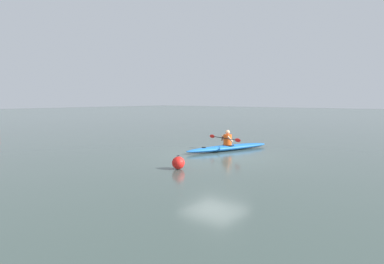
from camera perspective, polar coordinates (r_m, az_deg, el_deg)
The scene contains 4 objects.
ground_plane at distance 14.61m, azimuth 3.97°, elevation -4.00°, with size 160.00×160.00×0.00m, color #384742.
kayak at distance 16.08m, azimuth 6.23°, elevation -2.64°, with size 2.06×4.74×0.27m.
kayaker at distance 15.97m, azimuth 6.01°, elevation -1.16°, with size 2.22×0.76×0.71m.
mooring_buoy_orange_mid at distance 11.75m, azimuth -2.34°, elevation -5.26°, with size 0.45×0.45×0.49m.
Camera 1 is at (-8.30, 11.77, 2.45)m, focal length 31.34 mm.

